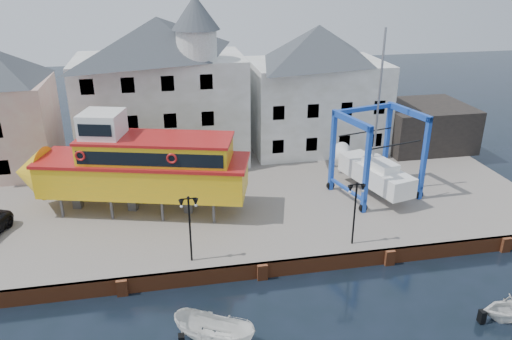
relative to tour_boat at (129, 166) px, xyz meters
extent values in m
plane|color=black|center=(7.56, -8.52, -4.37)|extent=(140.00, 140.00, 0.00)
cube|color=slate|center=(7.56, 2.48, -3.87)|extent=(44.00, 22.00, 1.00)
cube|color=brown|center=(7.56, -8.40, -3.87)|extent=(44.00, 0.25, 1.00)
cube|color=brown|center=(-0.44, -8.57, -3.87)|extent=(0.60, 0.36, 1.00)
cube|color=brown|center=(7.56, -8.57, -3.87)|extent=(0.60, 0.36, 1.00)
cube|color=brown|center=(15.56, -8.57, -3.87)|extent=(0.60, 0.36, 1.00)
cube|color=brown|center=(23.56, -8.57, -3.87)|extent=(0.60, 0.36, 1.00)
cube|color=tan|center=(-10.44, 9.48, 0.38)|extent=(8.00, 7.00, 7.50)
cube|color=black|center=(-9.94, 6.02, -1.77)|extent=(1.00, 0.08, 1.20)
cube|color=beige|center=(2.56, 9.98, 1.13)|extent=(14.00, 8.00, 9.00)
pyramid|color=#393C41|center=(2.56, 9.98, 7.23)|extent=(14.00, 8.00, 3.20)
cube|color=black|center=(-2.94, 6.02, -1.77)|extent=(1.00, 0.08, 1.20)
cube|color=black|center=(0.06, 6.02, -1.77)|extent=(1.00, 0.08, 1.20)
cube|color=black|center=(3.06, 6.02, -1.77)|extent=(1.00, 0.08, 1.20)
cube|color=black|center=(6.06, 6.02, -1.77)|extent=(1.00, 0.08, 1.20)
cube|color=black|center=(-2.94, 6.02, 1.23)|extent=(1.00, 0.08, 1.20)
cube|color=black|center=(0.06, 6.02, 1.23)|extent=(1.00, 0.08, 1.20)
cube|color=black|center=(3.06, 6.02, 1.23)|extent=(1.00, 0.08, 1.20)
cube|color=black|center=(6.06, 6.02, 1.23)|extent=(1.00, 0.08, 1.20)
cube|color=black|center=(-2.94, 6.02, 4.23)|extent=(1.00, 0.08, 1.20)
cube|color=black|center=(0.06, 6.02, 4.23)|extent=(1.00, 0.08, 1.20)
cube|color=black|center=(3.06, 6.02, 4.23)|extent=(1.00, 0.08, 1.20)
cube|color=black|center=(6.06, 6.02, 4.23)|extent=(1.00, 0.08, 1.20)
cylinder|color=beige|center=(5.56, 7.58, 6.83)|extent=(3.20, 3.20, 2.40)
cone|color=#393C41|center=(5.56, 7.58, 9.33)|extent=(3.80, 3.80, 2.60)
cube|color=beige|center=(16.56, 10.48, 0.63)|extent=(12.00, 8.00, 8.00)
pyramid|color=#393C41|center=(16.56, 10.48, 6.23)|extent=(12.00, 8.00, 3.20)
cube|color=black|center=(12.06, 6.52, -1.77)|extent=(1.00, 0.08, 1.20)
cube|color=black|center=(15.06, 6.52, -1.77)|extent=(1.00, 0.08, 1.20)
cube|color=black|center=(18.06, 6.52, -1.77)|extent=(1.00, 0.08, 1.20)
cube|color=black|center=(21.06, 6.52, -1.77)|extent=(1.00, 0.08, 1.20)
cube|color=black|center=(12.06, 6.52, 1.23)|extent=(1.00, 0.08, 1.20)
cube|color=black|center=(15.06, 6.52, 1.23)|extent=(1.00, 0.08, 1.20)
cube|color=black|center=(18.06, 6.52, 1.23)|extent=(1.00, 0.08, 1.20)
cube|color=black|center=(21.06, 6.52, 1.23)|extent=(1.00, 0.08, 1.20)
cube|color=black|center=(26.56, 8.48, -1.37)|extent=(8.00, 7.00, 4.00)
cylinder|color=black|center=(3.56, -7.32, -1.37)|extent=(0.12, 0.12, 4.00)
cube|color=black|center=(3.56, -7.32, 0.68)|extent=(0.90, 0.06, 0.06)
sphere|color=black|center=(3.56, -7.32, 0.75)|extent=(0.16, 0.16, 0.16)
cone|color=black|center=(3.16, -7.32, 0.41)|extent=(0.32, 0.32, 0.45)
sphere|color=white|center=(3.16, -7.32, 0.23)|extent=(0.18, 0.18, 0.18)
cone|color=black|center=(3.96, -7.32, 0.41)|extent=(0.32, 0.32, 0.45)
sphere|color=white|center=(3.96, -7.32, 0.23)|extent=(0.18, 0.18, 0.18)
cylinder|color=black|center=(13.56, -7.32, -1.37)|extent=(0.12, 0.12, 4.00)
cube|color=black|center=(13.56, -7.32, 0.68)|extent=(0.90, 0.06, 0.06)
sphere|color=black|center=(13.56, -7.32, 0.75)|extent=(0.16, 0.16, 0.16)
cone|color=black|center=(13.16, -7.32, 0.41)|extent=(0.32, 0.32, 0.45)
sphere|color=white|center=(13.16, -7.32, 0.23)|extent=(0.18, 0.18, 0.18)
cone|color=black|center=(13.96, -7.32, 0.41)|extent=(0.32, 0.32, 0.45)
sphere|color=white|center=(13.96, -7.32, 0.23)|extent=(0.18, 0.18, 0.18)
cylinder|color=#59595E|center=(-4.77, -0.12, -2.62)|extent=(0.25, 0.25, 1.51)
cylinder|color=#59595E|center=(-4.01, 2.58, -2.62)|extent=(0.25, 0.25, 1.51)
cylinder|color=#59595E|center=(-1.38, -1.07, -2.62)|extent=(0.25, 0.25, 1.51)
cylinder|color=#59595E|center=(-0.63, 1.64, -2.62)|extent=(0.25, 0.25, 1.51)
cylinder|color=#59595E|center=(2.00, -2.02, -2.62)|extent=(0.25, 0.25, 1.51)
cylinder|color=#59595E|center=(2.76, 0.69, -2.62)|extent=(0.25, 0.25, 1.51)
cylinder|color=#59595E|center=(5.39, -2.97, -2.62)|extent=(0.25, 0.25, 1.51)
cylinder|color=#59595E|center=(6.14, -0.26, -2.62)|extent=(0.25, 0.25, 1.51)
cube|color=#59595E|center=(-3.91, 1.09, -2.62)|extent=(0.72, 0.65, 1.51)
cube|color=#59595E|center=(-0.04, 0.01, -2.62)|extent=(0.72, 0.65, 1.51)
cube|color=#59595E|center=(3.83, -1.07, -2.62)|extent=(0.72, 0.65, 1.51)
cube|color=gold|center=(0.93, -0.26, -0.76)|extent=(14.57, 7.46, 2.21)
cone|color=gold|center=(-6.90, 1.93, -0.76)|extent=(3.16, 4.27, 3.82)
cube|color=#AD1818|center=(0.93, -0.26, 0.44)|extent=(14.90, 7.70, 0.22)
cube|color=gold|center=(1.90, -0.53, 1.15)|extent=(10.59, 5.99, 1.61)
cube|color=black|center=(1.43, -2.20, 1.20)|extent=(9.30, 2.66, 0.90)
cube|color=black|center=(2.36, 1.14, 1.20)|extent=(9.30, 2.66, 0.90)
cube|color=#AD1818|center=(1.90, -0.53, 2.04)|extent=(10.81, 6.14, 0.18)
cube|color=white|center=(-1.49, 0.42, 2.86)|extent=(3.22, 3.22, 1.83)
cube|color=black|center=(-1.85, -0.87, 2.94)|extent=(2.13, 0.65, 0.80)
torus|color=#AD1818|center=(-2.94, -1.03, 1.35)|extent=(0.71, 0.32, 0.70)
torus|color=#AD1818|center=(2.87, -2.66, 1.35)|extent=(0.71, 0.32, 0.70)
cube|color=#1942AD|center=(15.86, -3.44, -0.23)|extent=(0.38, 0.38, 6.29)
cylinder|color=black|center=(15.86, -3.44, -3.06)|extent=(0.66, 0.37, 0.63)
cube|color=#1942AD|center=(14.84, 0.61, -0.23)|extent=(0.38, 0.38, 6.29)
cylinder|color=black|center=(14.84, 0.61, -3.06)|extent=(0.66, 0.37, 0.63)
cube|color=#1942AD|center=(20.79, -2.20, -0.23)|extent=(0.38, 0.38, 6.29)
cylinder|color=black|center=(20.79, -2.20, -3.06)|extent=(0.66, 0.37, 0.63)
cube|color=#1942AD|center=(19.77, 1.85, -0.23)|extent=(0.38, 0.38, 6.29)
cylinder|color=black|center=(19.77, 1.85, -3.06)|extent=(0.66, 0.37, 0.63)
cube|color=#1942AD|center=(15.35, -1.41, 2.76)|extent=(1.40, 4.43, 0.44)
cube|color=#1942AD|center=(15.35, -1.41, -2.47)|extent=(1.31, 4.41, 0.19)
cube|color=#1942AD|center=(20.28, -0.17, 2.76)|extent=(1.40, 4.43, 0.44)
cube|color=#1942AD|center=(20.28, -0.17, -2.47)|extent=(1.31, 4.41, 0.19)
cube|color=#1942AD|center=(17.30, 1.23, 2.76)|extent=(5.31, 1.62, 0.31)
cube|color=white|center=(17.81, -0.79, -1.75)|extent=(3.65, 7.04, 1.44)
cone|color=white|center=(16.84, 3.08, -1.75)|extent=(2.36, 1.90, 2.07)
cube|color=#59595E|center=(17.81, -0.79, -2.79)|extent=(0.60, 1.62, 0.63)
cube|color=white|center=(17.92, -1.23, -0.77)|extent=(2.05, 2.97, 0.54)
cylinder|color=#99999E|center=(17.70, -0.36, 3.91)|extent=(0.19, 0.19, 9.89)
cube|color=black|center=(18.21, -2.36, 1.08)|extent=(4.68, 1.29, 0.05)
cube|color=black|center=(17.42, 0.77, 1.08)|extent=(4.68, 1.29, 0.05)
imported|color=white|center=(19.52, -14.53, -4.37)|extent=(3.26, 2.85, 1.66)
camera|label=1|loc=(2.49, -32.69, 12.96)|focal=35.00mm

